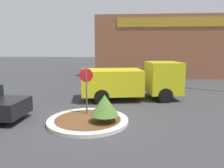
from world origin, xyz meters
TOP-DOWN VIEW (x-y plane):
  - ground_plane at (0.00, 0.00)m, footprint 120.00×120.00m
  - traffic_island at (0.00, 0.00)m, footprint 3.43×3.43m
  - stop_sign at (-0.19, 0.74)m, footprint 0.62×0.07m
  - island_shrub at (0.75, -0.27)m, footprint 1.16×1.16m
  - utility_truck at (1.87, 4.36)m, footprint 6.18×3.21m
  - storefront_building at (5.62, 16.47)m, footprint 15.14×6.07m

SIDE VIEW (x-z plane):
  - ground_plane at x=0.00m, z-range 0.00..0.00m
  - traffic_island at x=0.00m, z-range 0.00..0.15m
  - island_shrub at x=0.75m, z-range 0.30..1.41m
  - utility_truck at x=1.87m, z-range 0.03..2.30m
  - stop_sign at x=-0.19m, z-range 0.41..2.66m
  - storefront_building at x=5.62m, z-range 0.00..6.36m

